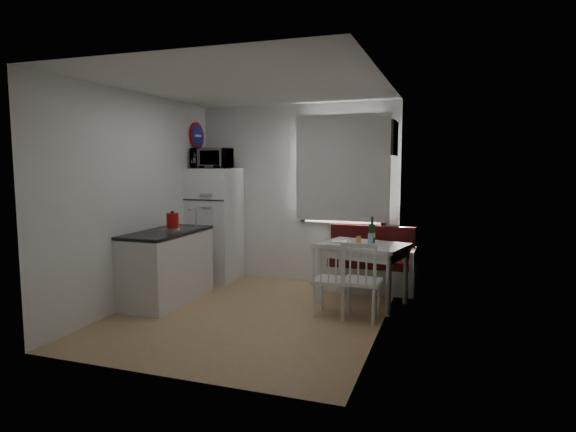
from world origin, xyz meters
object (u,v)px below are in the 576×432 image
Objects in this scene: dining_table at (363,250)px; wine_bottle at (372,230)px; kitchen_counter at (168,266)px; fridge at (214,224)px; chair_right at (360,273)px; bench at (370,269)px; microwave at (212,158)px; chair_left at (330,272)px; kettle at (173,221)px.

wine_bottle is at bearing 62.43° from dining_table.
kitchen_counter reaches higher than wine_bottle.
chair_right is at bearing -27.06° from fridge.
bench is 2.78m from microwave.
chair_right is (0.11, -1.35, 0.26)m from bench.
kitchen_counter is 4.05× the size of wine_bottle.
microwave is (0.00, -0.05, 0.98)m from fridge.
chair_right is at bearing -85.36° from bench.
fridge is 5.11× the size of wine_bottle.
fridge is at bearing 168.83° from wine_bottle.
chair_right is 2.99m from microwave.
bench is 2.57× the size of chair_right.
fridge is (-2.43, 1.24, 0.28)m from chair_right.
fridge is 3.11× the size of microwave.
wine_bottle is at bearing 67.01° from chair_left.
kettle reaches higher than wine_bottle.
fridge is (-2.34, 0.58, 0.16)m from dining_table.
chair_right reaches higher than chair_left.
wine_bottle is at bearing -79.44° from bench.
kitchen_counter is 2.61m from wine_bottle.
dining_table is (2.36, 0.66, 0.22)m from kitchen_counter.
microwave is (-2.43, 1.19, 1.26)m from chair_right.
chair_right is 1.46× the size of wine_bottle.
dining_table is at bearing 14.56° from kettle.
chair_right reaches higher than dining_table.
dining_table is at bearing 70.22° from chair_left.
kettle is (0.03, -1.13, -0.79)m from microwave.
microwave is (-2.32, -0.16, 1.52)m from bench.
kitchen_counter is 2.71m from bench.
microwave is at bearing 89.06° from kitchen_counter.
fridge reaches higher than kitchen_counter.
kitchen_counter is at bearing -177.53° from chair_right.
kitchen_counter is 0.79× the size of fridge.
dining_table is 2.15× the size of microwave.
wine_bottle reaches higher than dining_table.
bench is at bearing 81.41° from chair_left.
kettle reaches higher than dining_table.
bench is 1.38m from chair_right.
chair_left is at bearing 0.17° from kitchen_counter.
chair_left is 0.34m from chair_right.
fridge is 6.98× the size of kettle.
bench is at bearing 97.04° from chair_right.
kitchen_counter is at bearing -127.87° from kettle.
fridge is 0.98m from microwave.
dining_table is 2.51× the size of chair_left.
kettle reaches higher than chair_left.
fridge is at bearing -177.32° from bench.
chair_left is 1.41× the size of wine_bottle.
fridge is at bearing 155.34° from chair_right.
kettle is at bearing -179.05° from chair_right.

